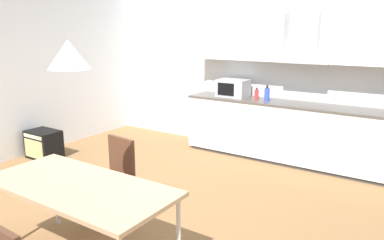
# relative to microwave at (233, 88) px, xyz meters

# --- Properties ---
(ground_plane) EXTENTS (8.55, 8.94, 0.02)m
(ground_plane) POSITION_rel_microwave_xyz_m (0.22, -2.68, -1.06)
(ground_plane) COLOR brown
(wall_back) EXTENTS (6.84, 0.10, 2.79)m
(wall_back) POSITION_rel_microwave_xyz_m (0.22, 0.34, 0.34)
(wall_back) COLOR silver
(wall_back) RESTS_ON ground_plane
(kitchen_counter) EXTENTS (3.65, 0.61, 0.91)m
(kitchen_counter) POSITION_rel_microwave_xyz_m (1.15, 0.00, -0.59)
(kitchen_counter) COLOR #333333
(kitchen_counter) RESTS_ON ground_plane
(backsplash_tile) EXTENTS (3.63, 0.02, 0.56)m
(backsplash_tile) POSITION_rel_microwave_xyz_m (1.15, 0.28, 0.14)
(backsplash_tile) COLOR silver
(backsplash_tile) RESTS_ON kitchen_counter
(upper_wall_cabinets) EXTENTS (3.63, 0.40, 0.71)m
(upper_wall_cabinets) POSITION_rel_microwave_xyz_m (1.15, 0.13, 0.79)
(upper_wall_cabinets) COLOR silver
(microwave) EXTENTS (0.48, 0.35, 0.28)m
(microwave) POSITION_rel_microwave_xyz_m (0.00, 0.00, 0.00)
(microwave) COLOR #ADADB2
(microwave) RESTS_ON kitchen_counter
(bottle_red) EXTENTS (0.06, 0.06, 0.18)m
(bottle_red) POSITION_rel_microwave_xyz_m (0.42, -0.01, -0.06)
(bottle_red) COLOR red
(bottle_red) RESTS_ON kitchen_counter
(bottle_blue) EXTENTS (0.08, 0.08, 0.24)m
(bottle_blue) POSITION_rel_microwave_xyz_m (0.61, -0.05, -0.04)
(bottle_blue) COLOR blue
(bottle_blue) RESTS_ON kitchen_counter
(dining_table) EXTENTS (1.66, 0.77, 0.73)m
(dining_table) POSITION_rel_microwave_xyz_m (0.42, -3.51, -0.36)
(dining_table) COLOR tan
(dining_table) RESTS_ON ground_plane
(chair_far_left) EXTENTS (0.44, 0.44, 0.87)m
(chair_far_left) POSITION_rel_microwave_xyz_m (0.06, -2.75, -0.52)
(chair_far_left) COLOR #4C2D1E
(chair_far_left) RESTS_ON ground_plane
(guitar_amp) EXTENTS (0.52, 0.37, 0.44)m
(guitar_amp) POSITION_rel_microwave_xyz_m (-2.29, -1.97, -0.83)
(guitar_amp) COLOR black
(guitar_amp) RESTS_ON ground_plane
(pendant_lamp) EXTENTS (0.32, 0.32, 0.22)m
(pendant_lamp) POSITION_rel_microwave_xyz_m (0.42, -3.51, 0.73)
(pendant_lamp) COLOR silver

